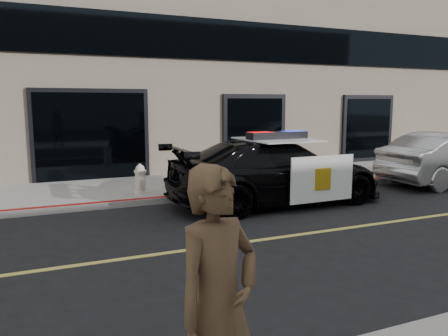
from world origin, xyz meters
name	(u,v)px	position (x,y,z in m)	size (l,w,h in m)	color
ground	(204,248)	(0.00, 0.00, 0.00)	(120.00, 120.00, 0.00)	black
sidewalk_n	(138,189)	(0.00, 5.25, 0.07)	(60.00, 3.50, 0.15)	gray
building_n	(103,6)	(0.00, 10.50, 6.00)	(60.00, 7.00, 12.00)	#756856
police_car	(277,172)	(2.79, 2.42, 0.79)	(2.58, 5.48, 1.77)	black
fire_hydrant	(140,180)	(-0.17, 4.11, 0.52)	(0.35, 0.49, 0.78)	silver
pedestrian_a	(218,306)	(-1.46, -4.16, 1.11)	(0.82, 0.68, 1.91)	#493621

